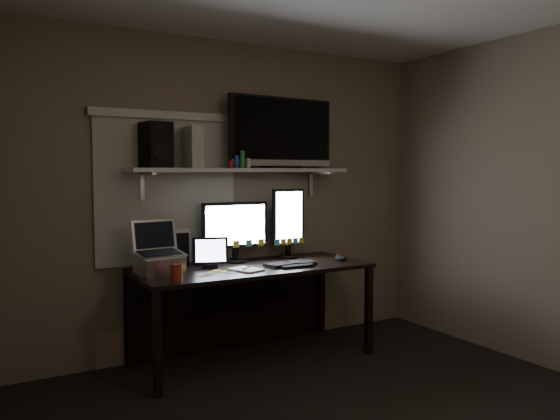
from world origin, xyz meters
TOP-DOWN VIEW (x-y plane):
  - back_wall at (0.00, 1.80)m, footprint 3.60×0.00m
  - window_blinds at (-0.55, 1.79)m, footprint 1.10×0.02m
  - desk at (0.00, 1.55)m, footprint 1.80×0.75m
  - wall_shelf at (0.00, 1.62)m, footprint 1.80×0.35m
  - monitor_landscape at (-0.04, 1.66)m, footprint 0.56×0.06m
  - monitor_portrait at (0.45, 1.65)m, footprint 0.29×0.06m
  - keyboard at (0.26, 1.31)m, footprint 0.41×0.17m
  - mouse at (0.74, 1.30)m, footprint 0.09×0.13m
  - notepad at (-0.13, 1.28)m, footprint 0.23×0.27m
  - tablet at (-0.32, 1.52)m, footprint 0.29×0.19m
  - file_sorter at (-0.52, 1.74)m, footprint 0.23×0.13m
  - laptop at (-0.73, 1.43)m, footprint 0.36×0.31m
  - cup at (-0.70, 1.16)m, footprint 0.09×0.09m
  - sticky_notes at (-0.35, 1.32)m, footprint 0.32×0.27m
  - tv at (0.38, 1.65)m, footprint 0.98×0.24m
  - game_console at (-0.41, 1.62)m, footprint 0.09×0.26m
  - speaker at (-0.68, 1.65)m, footprint 0.21×0.24m
  - bottles at (-0.04, 1.57)m, footprint 0.21×0.06m

SIDE VIEW (x-z plane):
  - desk at x=0.00m, z-range 0.19..0.92m
  - sticky_notes at x=-0.35m, z-range 0.73..0.73m
  - notepad at x=-0.13m, z-range 0.73..0.74m
  - keyboard at x=0.26m, z-range 0.73..0.75m
  - mouse at x=0.74m, z-range 0.73..0.77m
  - cup at x=-0.70m, z-range 0.73..0.84m
  - tablet at x=-0.32m, z-range 0.73..0.96m
  - file_sorter at x=-0.52m, z-range 0.73..1.00m
  - laptop at x=-0.73m, z-range 0.73..1.10m
  - monitor_landscape at x=-0.04m, z-range 0.73..1.22m
  - monitor_portrait at x=0.45m, z-range 0.73..1.32m
  - back_wall at x=0.00m, z-range -0.55..3.05m
  - window_blinds at x=-0.55m, z-range 0.75..1.85m
  - wall_shelf at x=0.00m, z-range 1.45..1.48m
  - bottles at x=-0.04m, z-range 1.48..1.61m
  - game_console at x=-0.41m, z-range 1.48..1.79m
  - speaker at x=-0.68m, z-range 1.48..1.81m
  - tv at x=0.38m, z-range 1.48..2.06m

